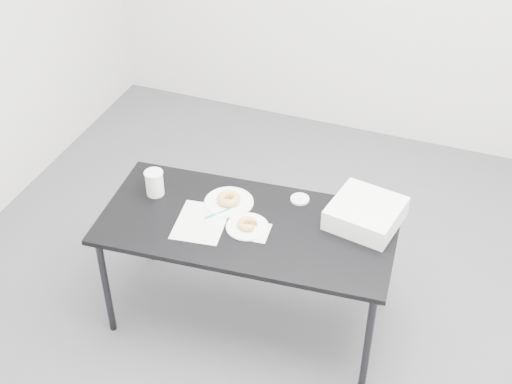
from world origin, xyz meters
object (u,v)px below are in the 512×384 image
(plate_near, at_px, (247,227))
(plate_far, at_px, (229,202))
(donut_near, at_px, (247,224))
(coffee_cup, at_px, (155,183))
(scorecard, at_px, (201,222))
(donut_far, at_px, (229,199))
(table, at_px, (247,231))
(pen, at_px, (217,213))
(bakery_box, at_px, (366,213))

(plate_near, relative_size, plate_far, 0.83)
(donut_near, bearing_deg, coffee_cup, 171.17)
(plate_far, bearing_deg, plate_near, -42.99)
(scorecard, bearing_deg, donut_far, 62.09)
(table, height_order, donut_far, donut_far)
(donut_near, relative_size, coffee_cup, 0.72)
(plate_far, xyz_separation_m, donut_far, (0.00, 0.00, 0.02))
(pen, height_order, bakery_box, bakery_box)
(scorecard, distance_m, coffee_cup, 0.35)
(table, distance_m, donut_far, 0.21)
(bakery_box, bearing_deg, coffee_cup, -161.35)
(coffee_cup, bearing_deg, plate_near, -8.83)
(scorecard, xyz_separation_m, pen, (0.05, 0.08, 0.01))
(scorecard, relative_size, donut_near, 3.09)
(plate_near, bearing_deg, donut_near, -90.00)
(pen, xyz_separation_m, donut_near, (0.18, -0.04, 0.02))
(table, relative_size, plate_near, 7.18)
(scorecard, xyz_separation_m, coffee_cup, (-0.32, 0.13, 0.07))
(plate_near, distance_m, bakery_box, 0.59)
(plate_far, xyz_separation_m, bakery_box, (0.69, 0.10, 0.05))
(pen, bearing_deg, coffee_cup, 122.07)
(table, xyz_separation_m, donut_far, (-0.15, 0.12, 0.08))
(scorecard, xyz_separation_m, donut_far, (0.07, 0.19, 0.03))
(plate_far, relative_size, bakery_box, 0.78)
(table, bearing_deg, donut_near, -73.71)
(table, relative_size, plate_far, 5.98)
(table, xyz_separation_m, pen, (-0.17, 0.01, 0.06))
(plate_far, distance_m, bakery_box, 0.70)
(plate_near, height_order, donut_near, donut_near)
(scorecard, bearing_deg, pen, 50.03)
(donut_far, distance_m, coffee_cup, 0.40)
(pen, bearing_deg, bakery_box, -34.73)
(scorecard, distance_m, donut_near, 0.24)
(table, xyz_separation_m, plate_near, (0.01, -0.03, 0.06))
(table, bearing_deg, coffee_cup, 169.28)
(bakery_box, bearing_deg, donut_far, -161.84)
(plate_far, distance_m, donut_far, 0.02)
(donut_near, bearing_deg, plate_far, 137.01)
(table, bearing_deg, bakery_box, 16.83)
(donut_far, height_order, bakery_box, bakery_box)
(pen, bearing_deg, donut_far, 29.94)
(scorecard, distance_m, donut_far, 0.21)
(donut_near, bearing_deg, table, 111.21)
(coffee_cup, distance_m, bakery_box, 1.09)
(plate_near, height_order, coffee_cup, coffee_cup)
(donut_near, bearing_deg, donut_far, 137.01)
(donut_near, xyz_separation_m, donut_far, (-0.16, 0.15, 0.00))
(table, distance_m, pen, 0.18)
(table, distance_m, plate_far, 0.20)
(plate_near, height_order, plate_far, plate_near)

